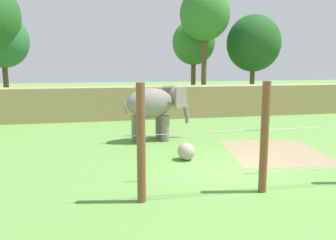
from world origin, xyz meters
name	(u,v)px	position (x,y,z in m)	size (l,w,h in m)	color
ground_plane	(234,170)	(0.00, 0.00, 0.00)	(120.00, 120.00, 0.00)	#609342
dirt_patch	(274,152)	(2.74, 2.05, 0.00)	(4.00, 4.65, 0.01)	#937F5B
embankment_wall	(165,102)	(0.00, 12.61, 1.12)	(36.00, 1.80, 2.24)	tan
elephant	(155,105)	(-1.99, 5.34, 1.79)	(3.57, 1.90, 2.70)	gray
enrichment_ball	(186,151)	(-1.39, 1.62, 0.36)	(0.71, 0.71, 0.71)	tan
cable_fence	(265,138)	(-0.01, -2.21, 1.67)	(8.42, 0.24, 3.33)	brown
tree_left_of_centre	(194,43)	(4.28, 20.29, 5.72)	(3.96, 3.96, 7.84)	brown
tree_behind_wall	(3,41)	(-12.34, 20.53, 5.66)	(4.27, 4.27, 7.93)	brown
tree_right_of_centre	(205,15)	(4.34, 17.23, 7.85)	(4.21, 4.21, 10.13)	brown
tree_far_right	(254,44)	(9.51, 18.61, 5.63)	(4.91, 4.91, 8.23)	brown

